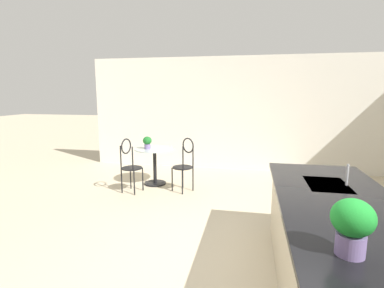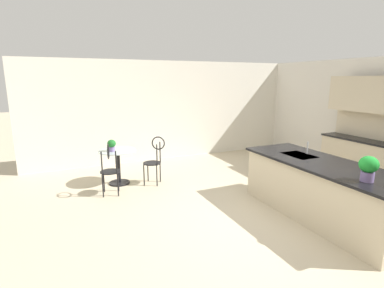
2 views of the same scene
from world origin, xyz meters
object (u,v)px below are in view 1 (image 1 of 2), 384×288
bistro_table (155,163)px  potted_plant_counter_far (352,224)px  chair_by_island (130,163)px  chair_near_window (185,162)px  potted_plant_on_table (147,142)px

bistro_table → potted_plant_counter_far: bearing=32.9°
chair_by_island → chair_near_window: bearing=105.2°
bistro_table → potted_plant_counter_far: potted_plant_counter_far is taller
potted_plant_on_table → potted_plant_counter_far: potted_plant_counter_far is taller
chair_by_island → potted_plant_counter_far: potted_plant_counter_far is taller
potted_plant_counter_far → potted_plant_on_table: bearing=-145.4°
bistro_table → potted_plant_counter_far: (3.82, 2.48, 0.67)m
chair_near_window → chair_by_island: 1.01m
chair_by_island → bistro_table: bearing=155.1°
bistro_table → chair_near_window: (0.33, 0.70, 0.13)m
bistro_table → chair_by_island: bearing=-24.9°
potted_plant_on_table → potted_plant_counter_far: bearing=34.6°
chair_near_window → potted_plant_counter_far: bearing=27.0°
chair_near_window → potted_plant_on_table: (-0.28, -0.83, 0.31)m
potted_plant_on_table → potted_plant_counter_far: 4.59m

